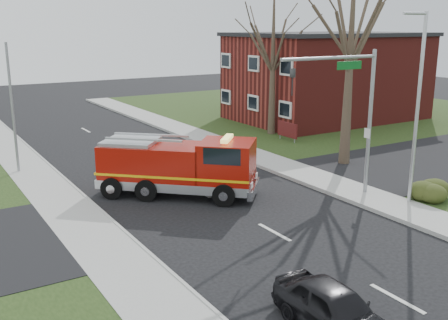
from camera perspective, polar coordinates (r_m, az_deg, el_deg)
ground at (r=20.70m, az=5.50°, el=-7.85°), size 120.00×120.00×0.00m
sidewalk_right at (r=24.70m, az=17.10°, el=-4.51°), size 2.40×80.00×0.15m
sidewalk_left at (r=17.91m, az=-10.88°, el=-11.49°), size 2.40×80.00×0.15m
brick_building at (r=45.38m, az=11.18°, el=8.93°), size 15.40×10.40×7.25m
health_center_sign at (r=36.15m, az=6.91°, el=3.27°), size 0.12×2.00×1.40m
hedge_corner at (r=26.10m, az=22.92°, el=-2.85°), size 2.80×2.00×0.90m
bare_tree_near at (r=29.95m, az=13.70°, el=13.27°), size 6.00×6.00×12.00m
bare_tree_far at (r=37.77m, az=5.38°, el=12.37°), size 5.25×5.25×10.50m
traffic_signal_mast at (r=23.94m, az=13.65°, el=6.56°), size 5.29×0.18×6.80m
streetlight_pole at (r=24.09m, az=20.27°, el=5.74°), size 1.48×0.16×8.40m
utility_pole_far at (r=29.91m, az=-22.02°, el=5.08°), size 0.14×0.14×7.00m
fire_engine at (r=24.71m, az=-4.86°, el=-0.87°), size 6.98×6.72×2.92m
parked_car_maroon at (r=14.46m, az=11.96°, el=-15.64°), size 1.56×3.87×1.32m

